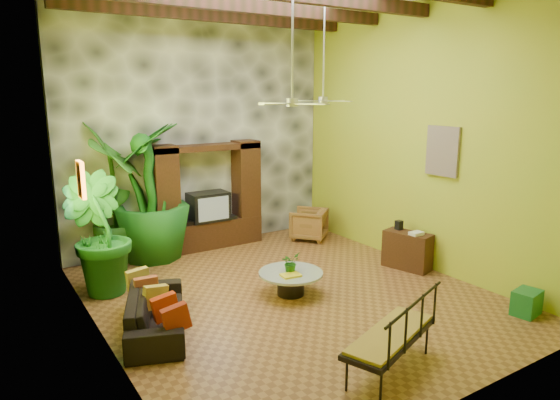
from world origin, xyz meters
TOP-DOWN VIEW (x-y plane):
  - ground at (0.00, 0.00)m, footprint 7.00×7.00m
  - back_wall at (0.00, 3.50)m, footprint 6.00×0.02m
  - left_wall at (-3.00, 0.00)m, footprint 0.02×7.00m
  - right_wall at (3.00, 0.00)m, footprint 0.02×7.00m
  - stone_accent_wall at (0.00, 3.44)m, footprint 5.98×0.10m
  - entertainment_center at (0.00, 3.14)m, footprint 2.40×0.55m
  - ceiling_fan_front at (-0.20, -0.40)m, footprint 1.28×1.28m
  - ceiling_fan_back at (1.60, 1.20)m, footprint 1.28×1.28m
  - wall_art_mask at (-2.96, 1.00)m, footprint 0.06×0.32m
  - wall_art_painting at (2.96, -0.60)m, footprint 0.06×0.70m
  - sofa at (-2.30, -0.06)m, footprint 1.39×2.09m
  - wicker_armchair at (2.21, 2.45)m, footprint 1.09×1.09m
  - tall_plant_a at (-1.98, 3.15)m, footprint 1.60×1.79m
  - tall_plant_b at (-2.64, 1.78)m, footprint 1.44×1.46m
  - tall_plant_c at (-1.29, 3.05)m, footprint 2.05×2.05m
  - coffee_table at (0.04, -0.03)m, footprint 1.08×1.08m
  - centerpiece_plant at (0.03, -0.03)m, footprint 0.37×0.35m
  - yellow_tray at (-0.07, -0.20)m, footprint 0.34×0.26m
  - iron_bench at (-0.27, -2.73)m, footprint 1.67×1.10m
  - side_console at (2.65, -0.18)m, footprint 0.63×0.97m
  - green_bin at (2.65, -2.63)m, footprint 0.49×0.40m

SIDE VIEW (x-z plane):
  - ground at x=0.00m, z-range 0.00..0.00m
  - green_bin at x=2.65m, z-range 0.00..0.38m
  - coffee_table at x=0.04m, z-range 0.06..0.46m
  - sofa at x=-2.30m, z-range 0.00..0.57m
  - wicker_armchair at x=2.21m, z-range 0.00..0.71m
  - side_console at x=2.65m, z-range 0.00..0.72m
  - yellow_tray at x=-0.07m, z-range 0.40..0.43m
  - iron_bench at x=-0.27m, z-range 0.25..0.82m
  - centerpiece_plant at x=0.03m, z-range 0.40..0.74m
  - entertainment_center at x=0.00m, z-range -0.18..2.12m
  - tall_plant_b at x=-2.64m, z-range 0.00..2.07m
  - tall_plant_c at x=-1.29m, z-range 0.00..2.77m
  - tall_plant_a at x=-1.98m, z-range 0.00..2.82m
  - wall_art_mask at x=-2.96m, z-range 1.83..2.38m
  - wall_art_painting at x=2.96m, z-range 1.85..2.75m
  - back_wall at x=0.00m, z-range 0.00..5.00m
  - left_wall at x=-3.00m, z-range 0.00..5.00m
  - right_wall at x=3.00m, z-range 0.00..5.00m
  - stone_accent_wall at x=0.00m, z-range 0.01..4.99m
  - ceiling_fan_front at x=-0.20m, z-range 2.47..4.33m
  - ceiling_fan_back at x=1.60m, z-range 2.47..4.33m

